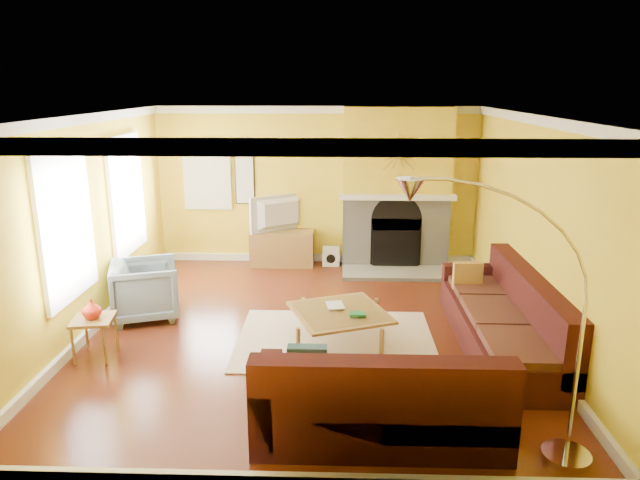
{
  "coord_description": "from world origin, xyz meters",
  "views": [
    {
      "loc": [
        0.37,
        -6.75,
        3.04
      ],
      "look_at": [
        0.14,
        0.4,
        1.09
      ],
      "focal_mm": 32.0,
      "sensor_mm": 36.0,
      "label": 1
    }
  ],
  "objects_px": {
    "sectional_sofa": "(412,326)",
    "arc_lamp": "(500,328)",
    "coffee_table": "(340,326)",
    "media_console": "(282,248)",
    "armchair": "(146,290)",
    "side_table": "(95,338)"
  },
  "relations": [
    {
      "from": "sectional_sofa",
      "to": "coffee_table",
      "type": "relative_size",
      "value": 3.52
    },
    {
      "from": "sectional_sofa",
      "to": "armchair",
      "type": "xyz_separation_m",
      "value": [
        -3.4,
        1.2,
        -0.06
      ]
    },
    {
      "from": "sectional_sofa",
      "to": "armchair",
      "type": "height_order",
      "value": "sectional_sofa"
    },
    {
      "from": "coffee_table",
      "to": "armchair",
      "type": "bearing_deg",
      "value": 164.93
    },
    {
      "from": "side_table",
      "to": "arc_lamp",
      "type": "relative_size",
      "value": 0.21
    },
    {
      "from": "coffee_table",
      "to": "media_console",
      "type": "distance_m",
      "value": 3.26
    },
    {
      "from": "coffee_table",
      "to": "side_table",
      "type": "height_order",
      "value": "side_table"
    },
    {
      "from": "sectional_sofa",
      "to": "armchair",
      "type": "bearing_deg",
      "value": 160.56
    },
    {
      "from": "sectional_sofa",
      "to": "media_console",
      "type": "height_order",
      "value": "sectional_sofa"
    },
    {
      "from": "coffee_table",
      "to": "arc_lamp",
      "type": "relative_size",
      "value": 0.44
    },
    {
      "from": "side_table",
      "to": "arc_lamp",
      "type": "height_order",
      "value": "arc_lamp"
    },
    {
      "from": "sectional_sofa",
      "to": "armchair",
      "type": "relative_size",
      "value": 4.31
    },
    {
      "from": "media_console",
      "to": "arc_lamp",
      "type": "distance_m",
      "value": 5.83
    },
    {
      "from": "media_console",
      "to": "armchair",
      "type": "bearing_deg",
      "value": -123.69
    },
    {
      "from": "sectional_sofa",
      "to": "arc_lamp",
      "type": "relative_size",
      "value": 1.56
    },
    {
      "from": "side_table",
      "to": "media_console",
      "type": "bearing_deg",
      "value": 63.43
    },
    {
      "from": "sectional_sofa",
      "to": "coffee_table",
      "type": "distance_m",
      "value": 0.97
    },
    {
      "from": "coffee_table",
      "to": "media_console",
      "type": "bearing_deg",
      "value": 107.88
    },
    {
      "from": "side_table",
      "to": "armchair",
      "type": "bearing_deg",
      "value": 80.54
    },
    {
      "from": "coffee_table",
      "to": "armchair",
      "type": "height_order",
      "value": "armchair"
    },
    {
      "from": "side_table",
      "to": "sectional_sofa",
      "type": "bearing_deg",
      "value": -0.0
    },
    {
      "from": "arc_lamp",
      "to": "armchair",
      "type": "bearing_deg",
      "value": 143.07
    }
  ]
}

